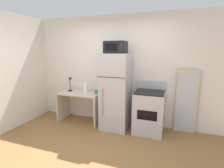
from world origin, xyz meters
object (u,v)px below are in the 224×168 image
paper_towel_roll (86,88)px  microwave (116,47)px  leaning_mirror (186,102)px  coffee_mug (96,92)px  desk (80,101)px  refrigerator (116,92)px  oven_range (149,112)px  desk_lamp (70,82)px

paper_towel_roll → microwave: microwave is taller
leaning_mirror → coffee_mug: bearing=-174.4°
paper_towel_roll → leaning_mirror: size_ratio=0.17×
desk → refrigerator: size_ratio=0.62×
coffee_mug → oven_range: oven_range is taller
refrigerator → microwave: 0.99m
desk_lamp → refrigerator: (1.26, -0.10, -0.13)m
refrigerator → oven_range: (0.76, 0.02, -0.39)m
desk_lamp → oven_range: size_ratio=0.32×
desk → desk_lamp: desk_lamp is taller
microwave → desk: bearing=176.2°
oven_range → leaning_mirror: (0.76, 0.26, 0.23)m
desk_lamp → paper_towel_roll: size_ratio=1.47×
oven_range → microwave: bearing=-177.0°
desk → refrigerator: refrigerator is taller
microwave → oven_range: 1.58m
desk_lamp → microwave: 1.53m
microwave → leaning_mirror: bearing=11.0°
coffee_mug → paper_towel_roll: (-0.28, -0.00, 0.07)m
coffee_mug → microwave: bearing=-10.0°
desk → leaning_mirror: leaning_mirror is taller
desk → microwave: bearing=-3.8°
coffee_mug → leaning_mirror: size_ratio=0.07×
desk → desk_lamp: bearing=169.9°
desk → oven_range: 1.72m
refrigerator → leaning_mirror: refrigerator is taller
refrigerator → paper_towel_roll: bearing=175.0°
oven_range → leaning_mirror: leaning_mirror is taller
desk_lamp → leaning_mirror: bearing=3.6°
paper_towel_roll → oven_range: oven_range is taller
paper_towel_roll → refrigerator: refrigerator is taller
oven_range → leaning_mirror: bearing=18.6°
desk_lamp → oven_range: (2.02, -0.08, -0.52)m
paper_towel_roll → desk: bearing=-169.8°
desk_lamp → coffee_mug: (0.73, -0.03, -0.19)m
leaning_mirror → paper_towel_roll: bearing=-175.0°
paper_towel_roll → desk_lamp: bearing=176.7°
oven_range → paper_towel_roll: bearing=178.1°
coffee_mug → leaning_mirror: bearing=5.6°
refrigerator → microwave: bearing=-89.7°
paper_towel_roll → microwave: (0.81, -0.09, 0.98)m
paper_towel_roll → refrigerator: size_ratio=0.14×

